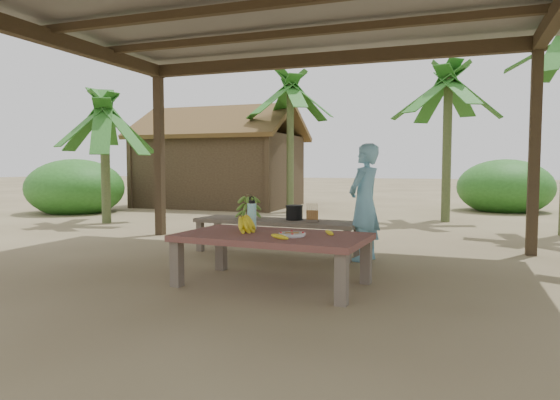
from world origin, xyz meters
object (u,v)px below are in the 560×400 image
(work_table, at_px, (273,241))
(cooking_pot, at_px, (294,213))
(woman, at_px, (364,202))
(water_flask, at_px, (252,215))
(ripe_banana_bunch, at_px, (240,223))
(plate, at_px, (292,234))
(bench, at_px, (276,224))

(work_table, relative_size, cooking_pot, 8.53)
(cooking_pot, relative_size, woman, 0.15)
(woman, bearing_deg, water_flask, -16.79)
(ripe_banana_bunch, xyz_separation_m, water_flask, (0.01, 0.27, 0.05))
(water_flask, relative_size, woman, 0.24)
(plate, xyz_separation_m, woman, (0.39, 1.64, 0.20))
(plate, distance_m, cooking_pot, 1.87)
(ripe_banana_bunch, bearing_deg, bench, 97.13)
(ripe_banana_bunch, height_order, water_flask, water_flask)
(work_table, bearing_deg, cooking_pot, 104.94)
(bench, bearing_deg, cooking_pot, 24.08)
(water_flask, xyz_separation_m, woman, (0.96, 1.26, 0.07))
(plate, xyz_separation_m, water_flask, (-0.57, 0.38, 0.13))
(work_table, distance_m, ripe_banana_bunch, 0.39)
(work_table, height_order, ripe_banana_bunch, ripe_banana_bunch)
(cooking_pot, bearing_deg, water_flask, -90.36)
(bench, bearing_deg, plate, -61.19)
(ripe_banana_bunch, bearing_deg, plate, -11.03)
(work_table, height_order, woman, woman)
(ripe_banana_bunch, relative_size, cooking_pot, 1.38)
(plate, height_order, cooking_pot, cooking_pot)
(work_table, bearing_deg, ripe_banana_bunch, 178.33)
(ripe_banana_bunch, distance_m, woman, 1.81)
(water_flask, relative_size, cooking_pot, 1.57)
(ripe_banana_bunch, relative_size, plate, 1.18)
(plate, bearing_deg, cooking_pot, 107.50)
(water_flask, distance_m, cooking_pot, 1.40)
(woman, bearing_deg, bench, -72.65)
(cooking_pot, distance_m, woman, 0.97)
(bench, xyz_separation_m, plate, (0.78, -1.70, 0.12))
(woman, bearing_deg, plate, 7.25)
(cooking_pot, bearing_deg, plate, -72.50)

